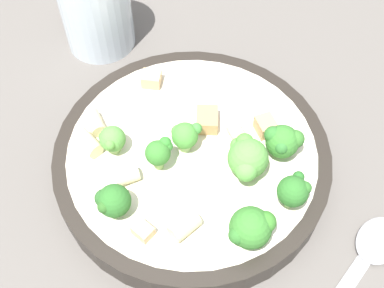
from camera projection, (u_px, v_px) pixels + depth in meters
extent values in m
plane|color=#5B5651|center=(192.00, 167.00, 0.46)|extent=(2.00, 2.00, 0.00)
cylinder|color=#28231E|center=(192.00, 159.00, 0.45)|extent=(0.26, 0.26, 0.03)
cylinder|color=beige|center=(192.00, 152.00, 0.44)|extent=(0.23, 0.23, 0.01)
torus|color=#28231E|center=(192.00, 151.00, 0.44)|extent=(0.25, 0.25, 0.00)
cylinder|color=#9EC175|center=(280.00, 151.00, 0.43)|extent=(0.01, 0.01, 0.01)
sphere|color=#387A2D|center=(282.00, 142.00, 0.42)|extent=(0.03, 0.03, 0.03)
sphere|color=#316E2F|center=(282.00, 147.00, 0.41)|extent=(0.01, 0.01, 0.01)
sphere|color=#36712B|center=(295.00, 139.00, 0.42)|extent=(0.02, 0.02, 0.02)
sphere|color=#306F2C|center=(273.00, 135.00, 0.42)|extent=(0.02, 0.02, 0.02)
cylinder|color=#9EC175|center=(290.00, 200.00, 0.40)|extent=(0.01, 0.01, 0.01)
sphere|color=#2D6B28|center=(293.00, 191.00, 0.39)|extent=(0.03, 0.03, 0.03)
sphere|color=#306A28|center=(305.00, 188.00, 0.39)|extent=(0.01, 0.01, 0.01)
sphere|color=#286425|center=(297.00, 182.00, 0.39)|extent=(0.01, 0.01, 0.01)
cylinder|color=#93B766|center=(116.00, 208.00, 0.40)|extent=(0.01, 0.01, 0.01)
sphere|color=#2D6B28|center=(114.00, 201.00, 0.39)|extent=(0.03, 0.03, 0.03)
sphere|color=#2D5E23|center=(104.00, 207.00, 0.38)|extent=(0.01, 0.01, 0.01)
sphere|color=#2B5D27|center=(104.00, 198.00, 0.39)|extent=(0.02, 0.02, 0.02)
cylinder|color=#9EC175|center=(185.00, 144.00, 0.44)|extent=(0.01, 0.01, 0.01)
sphere|color=#478E38|center=(185.00, 135.00, 0.43)|extent=(0.02, 0.02, 0.02)
sphere|color=#418A3A|center=(193.00, 127.00, 0.43)|extent=(0.01, 0.01, 0.01)
sphere|color=#499438|center=(177.00, 133.00, 0.43)|extent=(0.01, 0.01, 0.01)
cylinder|color=#84AD60|center=(246.00, 169.00, 0.42)|extent=(0.01, 0.01, 0.01)
sphere|color=#569942|center=(248.00, 158.00, 0.41)|extent=(0.04, 0.04, 0.04)
sphere|color=#589F44|center=(246.00, 170.00, 0.40)|extent=(0.02, 0.02, 0.02)
sphere|color=#548E3F|center=(238.00, 145.00, 0.41)|extent=(0.01, 0.01, 0.01)
sphere|color=#4E9939|center=(245.00, 142.00, 0.41)|extent=(0.02, 0.02, 0.02)
cylinder|color=#84AD60|center=(248.00, 236.00, 0.39)|extent=(0.01, 0.01, 0.01)
sphere|color=#387A2D|center=(250.00, 228.00, 0.37)|extent=(0.03, 0.03, 0.03)
sphere|color=#306C29|center=(237.00, 235.00, 0.37)|extent=(0.01, 0.01, 0.01)
sphere|color=#377B29|center=(265.00, 222.00, 0.37)|extent=(0.02, 0.02, 0.02)
cylinder|color=#93B766|center=(159.00, 162.00, 0.42)|extent=(0.01, 0.01, 0.01)
sphere|color=#387A2D|center=(158.00, 153.00, 0.41)|extent=(0.02, 0.02, 0.02)
sphere|color=#32802C|center=(165.00, 143.00, 0.41)|extent=(0.01, 0.01, 0.01)
sphere|color=#33792D|center=(167.00, 146.00, 0.41)|extent=(0.01, 0.01, 0.01)
cylinder|color=#9EC175|center=(114.00, 147.00, 0.44)|extent=(0.01, 0.01, 0.01)
sphere|color=#569942|center=(113.00, 139.00, 0.43)|extent=(0.02, 0.02, 0.02)
sphere|color=#55973D|center=(110.00, 145.00, 0.42)|extent=(0.01, 0.01, 0.01)
sphere|color=#4D853C|center=(104.00, 137.00, 0.43)|extent=(0.01, 0.01, 0.01)
cylinder|color=beige|center=(184.00, 226.00, 0.39)|extent=(0.02, 0.03, 0.02)
cylinder|color=beige|center=(95.00, 122.00, 0.45)|extent=(0.03, 0.03, 0.01)
cylinder|color=beige|center=(88.00, 143.00, 0.44)|extent=(0.03, 0.02, 0.02)
cylinder|color=beige|center=(127.00, 176.00, 0.42)|extent=(0.02, 0.02, 0.01)
cylinder|color=beige|center=(239.00, 136.00, 0.44)|extent=(0.03, 0.03, 0.01)
cube|color=tan|center=(266.00, 126.00, 0.45)|extent=(0.03, 0.03, 0.01)
cube|color=tan|center=(209.00, 121.00, 0.45)|extent=(0.03, 0.03, 0.02)
cube|color=tan|center=(152.00, 79.00, 0.48)|extent=(0.02, 0.02, 0.01)
cube|color=tan|center=(138.00, 229.00, 0.39)|extent=(0.02, 0.02, 0.01)
cylinder|color=silver|center=(95.00, 5.00, 0.52)|extent=(0.08, 0.08, 0.10)
cylinder|color=silver|center=(100.00, 26.00, 0.55)|extent=(0.07, 0.07, 0.04)
ellipsoid|color=#B2B2B7|center=(380.00, 237.00, 0.42)|extent=(0.05, 0.06, 0.01)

